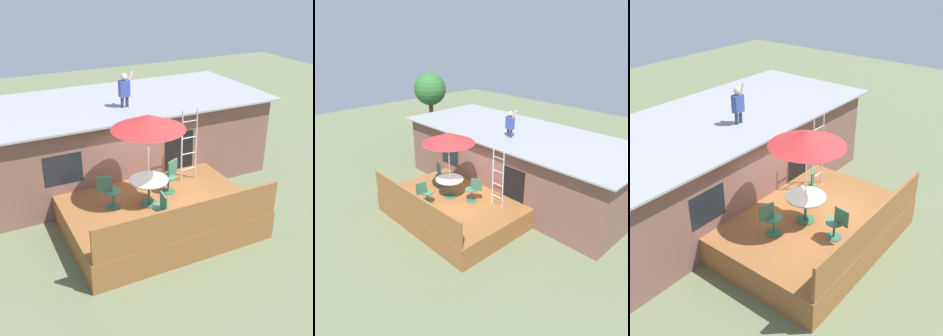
# 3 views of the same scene
# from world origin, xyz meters

# --- Properties ---
(ground_plane) EXTENTS (40.00, 40.00, 0.00)m
(ground_plane) POSITION_xyz_m (0.00, 0.00, 0.00)
(ground_plane) COLOR #66704C
(house) EXTENTS (10.50, 4.50, 2.69)m
(house) POSITION_xyz_m (0.00, 3.60, 1.35)
(house) COLOR brown
(house) RESTS_ON ground
(deck) EXTENTS (5.04, 3.65, 0.80)m
(deck) POSITION_xyz_m (0.00, 0.00, 0.40)
(deck) COLOR brown
(deck) RESTS_ON ground
(deck_railing) EXTENTS (4.94, 0.08, 0.90)m
(deck_railing) POSITION_xyz_m (0.00, -1.78, 1.25)
(deck_railing) COLOR brown
(deck_railing) RESTS_ON deck
(patio_table) EXTENTS (1.04, 1.04, 0.74)m
(patio_table) POSITION_xyz_m (-0.26, 0.03, 1.39)
(patio_table) COLOR #33664C
(patio_table) RESTS_ON deck
(patio_umbrella) EXTENTS (1.90, 1.90, 2.54)m
(patio_umbrella) POSITION_xyz_m (-0.26, 0.03, 3.15)
(patio_umbrella) COLOR silver
(patio_umbrella) RESTS_ON deck
(step_ladder) EXTENTS (0.52, 0.04, 2.20)m
(step_ladder) POSITION_xyz_m (1.42, 0.84, 1.90)
(step_ladder) COLOR silver
(step_ladder) RESTS_ON deck
(person_figure) EXTENTS (0.47, 0.20, 1.11)m
(person_figure) POSITION_xyz_m (0.23, 2.77, 3.29)
(person_figure) COLOR #33384C
(person_figure) RESTS_ON house
(patio_chair_left) EXTENTS (0.61, 0.44, 0.92)m
(patio_chair_left) POSITION_xyz_m (-1.26, 0.34, 1.26)
(patio_chair_left) COLOR #33664C
(patio_chair_left) RESTS_ON deck
(patio_chair_right) EXTENTS (0.59, 0.44, 0.92)m
(patio_chair_right) POSITION_xyz_m (0.58, 0.43, 1.26)
(patio_chair_right) COLOR #33664C
(patio_chair_right) RESTS_ON deck
(patio_chair_near) EXTENTS (0.44, 0.62, 0.92)m
(patio_chair_near) POSITION_xyz_m (-0.41, -1.01, 1.26)
(patio_chair_near) COLOR #33664C
(patio_chair_near) RESTS_ON deck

